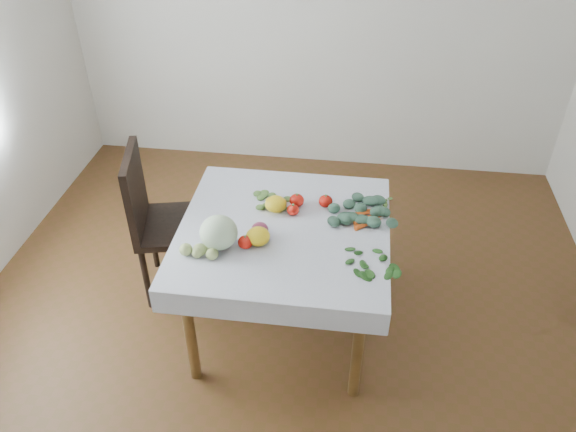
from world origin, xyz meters
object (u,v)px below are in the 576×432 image
at_px(cabbage, 219,232).
at_px(heirloom_back, 276,204).
at_px(chair, 158,215).
at_px(carrot_bunch, 371,216).
at_px(table, 284,243).

relative_size(cabbage, heirloom_back, 1.59).
xyz_separation_m(cabbage, heirloom_back, (0.24, 0.35, -0.04)).
relative_size(chair, cabbage, 5.16).
distance_m(heirloom_back, carrot_bunch, 0.53).
bearing_deg(carrot_bunch, chair, 175.07).
xyz_separation_m(chair, heirloom_back, (0.74, -0.10, 0.22)).
height_order(chair, heirloom_back, chair).
bearing_deg(table, cabbage, -147.97).
xyz_separation_m(cabbage, carrot_bunch, (0.77, 0.34, -0.07)).
height_order(heirloom_back, carrot_bunch, heirloom_back).
bearing_deg(cabbage, carrot_bunch, 23.83).
bearing_deg(chair, table, -17.65).
height_order(cabbage, heirloom_back, cabbage).
bearing_deg(carrot_bunch, cabbage, -156.17).
xyz_separation_m(table, cabbage, (-0.31, -0.19, 0.19)).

